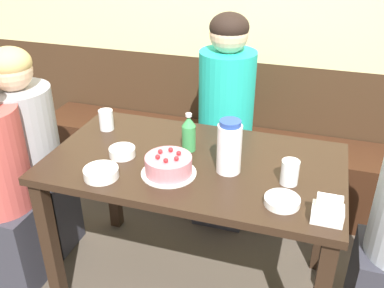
% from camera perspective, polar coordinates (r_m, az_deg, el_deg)
% --- Properties ---
extents(ground_plane, '(12.00, 12.00, 0.00)m').
position_cam_1_polar(ground_plane, '(2.35, 0.29, -17.88)').
color(ground_plane, '#4C4238').
extents(back_wall, '(4.80, 0.04, 2.50)m').
position_cam_1_polar(back_wall, '(2.69, 7.42, 18.46)').
color(back_wall, '#3D2819').
rests_on(back_wall, ground_plane).
extents(bench_seat, '(2.64, 0.38, 0.45)m').
position_cam_1_polar(bench_seat, '(2.85, 5.30, -3.05)').
color(bench_seat, '#381E11').
rests_on(bench_seat, ground_plane).
extents(dining_table, '(1.30, 0.73, 0.74)m').
position_cam_1_polar(dining_table, '(1.95, 0.33, -4.80)').
color(dining_table, black).
rests_on(dining_table, ground_plane).
extents(birthday_cake, '(0.23, 0.23, 0.10)m').
position_cam_1_polar(birthday_cake, '(1.78, -3.14, -2.88)').
color(birthday_cake, white).
rests_on(birthday_cake, dining_table).
extents(water_pitcher, '(0.10, 0.10, 0.23)m').
position_cam_1_polar(water_pitcher, '(1.76, 4.99, -0.40)').
color(water_pitcher, white).
rests_on(water_pitcher, dining_table).
extents(soju_bottle, '(0.06, 0.06, 0.18)m').
position_cam_1_polar(soju_bottle, '(1.93, -0.44, 1.46)').
color(soju_bottle, '#388E4C').
rests_on(soju_bottle, dining_table).
extents(napkin_holder, '(0.11, 0.08, 0.11)m').
position_cam_1_polar(napkin_holder, '(1.59, 17.64, -8.59)').
color(napkin_holder, white).
rests_on(napkin_holder, dining_table).
extents(bowl_soup_white, '(0.13, 0.13, 0.03)m').
position_cam_1_polar(bowl_soup_white, '(1.64, 11.92, -7.45)').
color(bowl_soup_white, white).
rests_on(bowl_soup_white, dining_table).
extents(bowl_rice_small, '(0.12, 0.12, 0.04)m').
position_cam_1_polar(bowl_rice_small, '(1.94, -9.29, -1.05)').
color(bowl_rice_small, white).
rests_on(bowl_rice_small, dining_table).
extents(bowl_side_dish, '(0.14, 0.14, 0.04)m').
position_cam_1_polar(bowl_side_dish, '(1.80, -12.02, -3.78)').
color(bowl_side_dish, white).
rests_on(bowl_side_dish, dining_table).
extents(glass_water_tall, '(0.07, 0.07, 0.10)m').
position_cam_1_polar(glass_water_tall, '(2.18, -11.36, 3.18)').
color(glass_water_tall, silver).
rests_on(glass_water_tall, dining_table).
extents(glass_tumbler_short, '(0.07, 0.07, 0.10)m').
position_cam_1_polar(glass_tumbler_short, '(1.75, 12.90, -3.69)').
color(glass_tumbler_short, silver).
rests_on(glass_tumbler_short, dining_table).
extents(person_teal_shirt, '(0.34, 0.31, 1.13)m').
position_cam_1_polar(person_teal_shirt, '(2.26, -24.18, -5.75)').
color(person_teal_shirt, '#33333D').
rests_on(person_teal_shirt, ground_plane).
extents(person_pale_blue_shirt, '(0.31, 0.34, 1.26)m').
position_cam_1_polar(person_pale_blue_shirt, '(2.49, 4.44, 2.10)').
color(person_pale_blue_shirt, '#33333D').
rests_on(person_pale_blue_shirt, ground_plane).
extents(person_dark_striped, '(0.34, 0.33, 1.17)m').
position_cam_1_polar(person_dark_striped, '(2.39, -20.87, -2.10)').
color(person_dark_striped, '#33333D').
rests_on(person_dark_striped, ground_plane).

